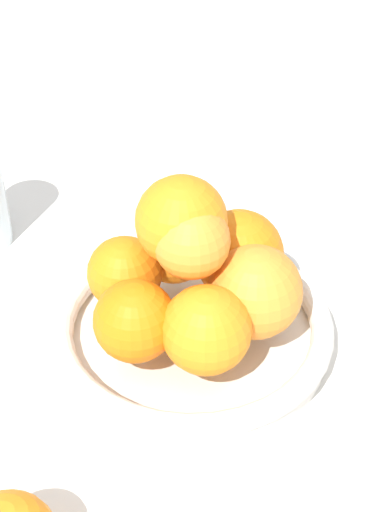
# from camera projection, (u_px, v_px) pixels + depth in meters

# --- Properties ---
(ground_plane) EXTENTS (4.00, 4.00, 0.00)m
(ground_plane) POSITION_uv_depth(u_px,v_px,m) (192.00, 346.00, 0.79)
(ground_plane) COLOR silver
(fruit_bowl) EXTENTS (0.26, 0.26, 0.04)m
(fruit_bowl) POSITION_uv_depth(u_px,v_px,m) (192.00, 331.00, 0.78)
(fruit_bowl) COLOR silver
(fruit_bowl) RESTS_ON ground_plane
(orange_pile) EXTENTS (0.18, 0.19, 0.14)m
(orange_pile) POSITION_uv_depth(u_px,v_px,m) (197.00, 273.00, 0.73)
(orange_pile) COLOR orange
(orange_pile) RESTS_ON fruit_bowl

